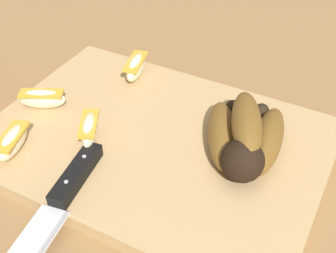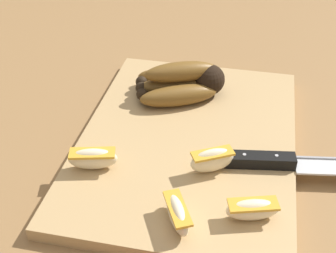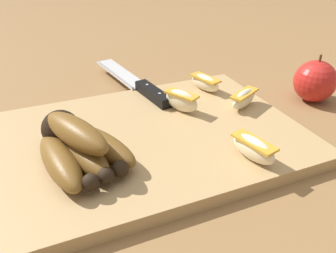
# 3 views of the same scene
# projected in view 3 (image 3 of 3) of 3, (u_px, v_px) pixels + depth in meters

# --- Properties ---
(ground_plane) EXTENTS (6.00, 6.00, 0.00)m
(ground_plane) POSITION_uv_depth(u_px,v_px,m) (161.00, 141.00, 0.54)
(ground_plane) COLOR olive
(cutting_board) EXTENTS (0.45, 0.32, 0.02)m
(cutting_board) POSITION_uv_depth(u_px,v_px,m) (152.00, 138.00, 0.53)
(cutting_board) COLOR tan
(cutting_board) RESTS_ON ground_plane
(banana_bunch) EXTENTS (0.13, 0.16, 0.07)m
(banana_bunch) POSITION_uv_depth(u_px,v_px,m) (77.00, 145.00, 0.45)
(banana_bunch) COLOR black
(banana_bunch) RESTS_ON cutting_board
(chefs_knife) EXTENTS (0.07, 0.28, 0.02)m
(chefs_knife) POSITION_uv_depth(u_px,v_px,m) (141.00, 86.00, 0.66)
(chefs_knife) COLOR silver
(chefs_knife) RESTS_ON cutting_board
(apple_wedge_near) EXTENTS (0.04, 0.07, 0.03)m
(apple_wedge_near) POSITION_uv_depth(u_px,v_px,m) (205.00, 82.00, 0.65)
(apple_wedge_near) COLOR beige
(apple_wedge_near) RESTS_ON cutting_board
(apple_wedge_middle) EXTENTS (0.07, 0.05, 0.03)m
(apple_wedge_middle) POSITION_uv_depth(u_px,v_px,m) (244.00, 98.00, 0.59)
(apple_wedge_middle) COLOR beige
(apple_wedge_middle) RESTS_ON cutting_board
(apple_wedge_far) EXTENTS (0.05, 0.07, 0.04)m
(apple_wedge_far) POSITION_uv_depth(u_px,v_px,m) (181.00, 100.00, 0.58)
(apple_wedge_far) COLOR beige
(apple_wedge_far) RESTS_ON cutting_board
(apple_wedge_extra) EXTENTS (0.04, 0.07, 0.03)m
(apple_wedge_extra) POSITION_uv_depth(u_px,v_px,m) (253.00, 148.00, 0.46)
(apple_wedge_extra) COLOR beige
(apple_wedge_extra) RESTS_ON cutting_board
(whole_apple) EXTENTS (0.08, 0.08, 0.09)m
(whole_apple) POSITION_uv_depth(u_px,v_px,m) (315.00, 81.00, 0.65)
(whole_apple) COLOR red
(whole_apple) RESTS_ON ground_plane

